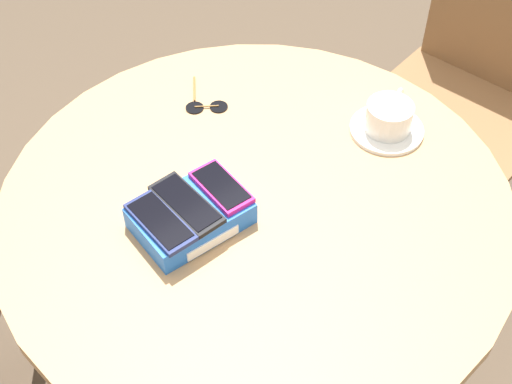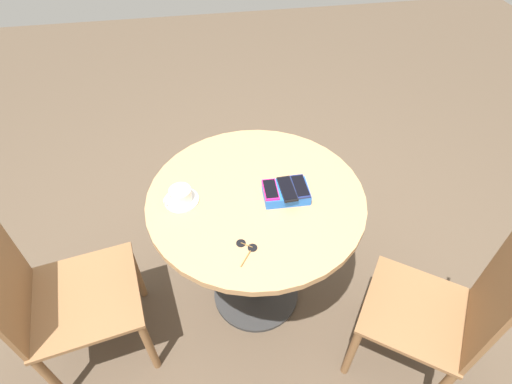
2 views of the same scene
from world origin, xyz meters
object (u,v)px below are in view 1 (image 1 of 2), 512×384
at_px(phone_magenta, 221,187).
at_px(saucer, 387,129).
at_px(phone_box, 191,216).
at_px(phone_navy, 160,222).
at_px(chair_near_window, 461,107).
at_px(phone_black, 186,204).
at_px(sunglasses, 205,105).
at_px(coffee_cup, 389,116).
at_px(round_table, 256,253).

xyz_separation_m(phone_magenta, saucer, (0.36, -0.04, -0.05)).
bearing_deg(phone_magenta, phone_box, 179.60).
xyz_separation_m(phone_navy, chair_near_window, (1.02, 0.13, -0.40)).
distance_m(phone_black, chair_near_window, 1.05).
bearing_deg(phone_navy, sunglasses, 42.17).
bearing_deg(saucer, phone_black, 173.19).
relative_size(saucer, sunglasses, 1.15).
relative_size(phone_navy, coffee_cup, 1.16).
relative_size(sunglasses, chair_near_window, 0.16).
bearing_deg(phone_black, round_table, -14.29).
height_order(round_table, chair_near_window, chair_near_window).
bearing_deg(phone_box, coffee_cup, -5.84).
distance_m(phone_box, phone_magenta, 0.07).
relative_size(saucer, coffee_cup, 1.22).
bearing_deg(phone_black, coffee_cup, -6.60).
relative_size(round_table, saucer, 6.45).
bearing_deg(chair_near_window, phone_box, -172.46).
distance_m(round_table, coffee_cup, 0.36).
height_order(phone_navy, chair_near_window, phone_navy).
xyz_separation_m(round_table, phone_magenta, (-0.06, 0.02, 0.20)).
bearing_deg(chair_near_window, round_table, -169.73).
relative_size(phone_navy, chair_near_window, 0.17).
bearing_deg(phone_navy, round_table, -8.25).
relative_size(phone_box, phone_magenta, 1.58).
bearing_deg(sunglasses, coffee_cup, -50.38).
height_order(saucer, chair_near_window, same).
bearing_deg(coffee_cup, phone_black, 173.40).
bearing_deg(saucer, phone_box, 173.96).
xyz_separation_m(round_table, chair_near_window, (0.85, 0.15, -0.20)).
xyz_separation_m(round_table, sunglasses, (0.08, 0.26, 0.16)).
bearing_deg(phone_black, sunglasses, 48.45).
bearing_deg(chair_near_window, coffee_cup, -162.19).
relative_size(saucer, chair_near_window, 0.18).
bearing_deg(round_table, phone_black, 165.71).
distance_m(phone_black, coffee_cup, 0.44).
bearing_deg(coffee_cup, round_table, 176.54).
distance_m(round_table, chair_near_window, 0.88).
distance_m(saucer, chair_near_window, 0.67).
bearing_deg(phone_black, phone_box, -68.07).
height_order(phone_navy, phone_magenta, phone_magenta).
bearing_deg(chair_near_window, sunglasses, 172.05).
relative_size(coffee_cup, chair_near_window, 0.15).
height_order(phone_navy, saucer, phone_navy).
height_order(phone_box, coffee_cup, coffee_cup).
height_order(phone_magenta, saucer, phone_magenta).
relative_size(phone_box, phone_black, 1.31).
bearing_deg(saucer, phone_magenta, 172.95).
height_order(saucer, sunglasses, saucer).
bearing_deg(phone_magenta, chair_near_window, 8.10).
bearing_deg(saucer, phone_navy, 174.60).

